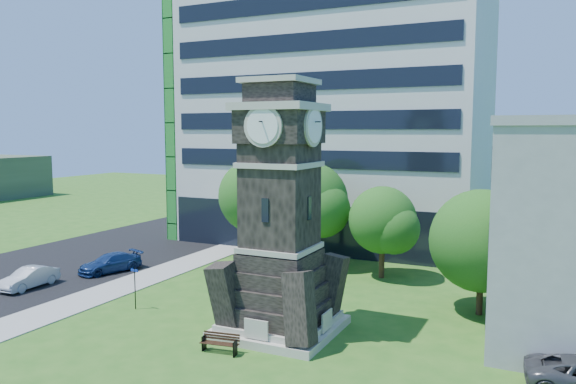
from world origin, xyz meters
The scene contains 13 objects.
ground centered at (0.00, 0.00, 0.00)m, with size 160.00×160.00×0.00m, color #295C1A.
sidewalk centered at (-9.50, 5.00, 0.03)m, with size 3.00×70.00×0.06m, color gray.
street centered at (-18.00, 5.00, 0.01)m, with size 14.00×80.00×0.02m, color black.
clock_tower centered at (3.00, 2.00, 5.28)m, with size 5.40×5.40×12.22m.
office_tall centered at (-3.20, 25.84, 14.22)m, with size 26.20×15.11×28.60m.
car_street_mid centered at (-14.60, 2.07, 0.64)m, with size 1.35×3.86×1.27m, color #B1B4B9.
car_street_north centered at (-12.87, 7.30, 0.64)m, with size 1.80×4.43×1.28m, color navy.
park_bench centered at (1.76, -1.51, 0.47)m, with size 1.72×0.46×0.89m.
street_sign centered at (-5.74, 1.64, 1.45)m, with size 0.56×0.06×2.32m.
tree_nw centered at (-5.12, 14.36, 4.79)m, with size 6.04×5.49×7.73m.
tree_nc centered at (-0.98, 15.12, 4.63)m, with size 5.95×5.41×7.53m.
tree_ne centered at (4.67, 14.01, 3.76)m, with size 4.94×4.49×6.16m.
tree_east centered at (11.54, 8.91, 3.85)m, with size 6.01×5.46×6.75m.
Camera 1 is at (14.85, -21.82, 9.79)m, focal length 35.00 mm.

